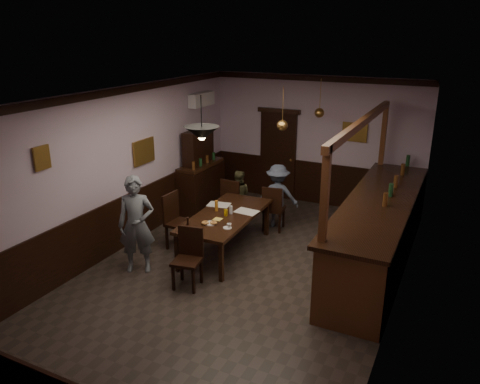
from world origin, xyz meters
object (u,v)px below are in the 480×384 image
Objects in this scene: bar_counter at (378,231)px; pendant_brass_far at (319,113)px; chair_side at (176,218)px; pendant_brass_mid at (282,125)px; chair_far_right at (273,207)px; person_seated_left at (238,195)px; soda_can at (226,213)px; pendant_iron at (202,133)px; person_standing at (136,225)px; sideboard at (201,178)px; dining_table at (225,218)px; person_seated_right at (278,196)px; chair_near at (189,255)px; coffee_cup at (229,226)px; chair_far_left at (233,199)px.

pendant_brass_far is (-1.69, 1.77, 1.65)m from bar_counter.
chair_side is 2.62m from pendant_brass_mid.
chair_far_right is at bearing 165.74° from bar_counter.
person_seated_left is 9.22× the size of soda_can.
chair_far_right is at bearing -38.72° from chair_side.
pendant_brass_mid is at bearing 67.46° from pendant_iron.
person_standing is 3.12m from sideboard.
dining_table is at bearing 91.80° from pendant_iron.
pendant_iron is (-0.38, -2.36, 1.73)m from person_seated_right.
dining_table is 18.59× the size of soda_can.
chair_far_right is at bearing 126.90° from pendant_brass_mid.
person_seated_right reaches higher than chair_near.
chair_near is 0.88× the size of person_seated_left.
bar_counter is at bearing 27.39° from coffee_cup.
sideboard is (-1.10, 0.53, 0.19)m from chair_far_left.
person_seated_left is 1.37× the size of pendant_brass_far.
person_seated_right is 1.66× the size of pendant_brass_mid.
dining_table is 3.17× the size of pendant_iron.
pendant_brass_far is at bearing 15.81° from sideboard.
chair_far_left is 2.63m from chair_near.
chair_far_left is 2.00m from coffee_cup.
pendant_brass_far is (0.52, 0.93, 1.63)m from person_seated_right.
pendant_brass_far is at bearing 133.79° from bar_counter.
dining_table is at bearing 81.41° from chair_near.
pendant_brass_mid reaches higher than coffee_cup.
pendant_brass_far is at bearing 77.61° from coffee_cup.
person_standing is 21.14× the size of coffee_cup.
person_seated_right is (0.89, 0.31, 0.12)m from chair_far_left.
chair_side is at bearing -146.32° from pendant_brass_mid.
chair_far_right is 1.20× the size of pendant_brass_mid.
pendant_brass_mid reaches higher than bar_counter.
pendant_brass_mid is at bearing 163.80° from chair_far_left.
chair_far_left is at bearing 112.13° from soda_can.
bar_counter reaches higher than chair_far_right.
pendant_iron reaches higher than bar_counter.
bar_counter is at bearing 157.80° from chair_far_right.
person_seated_left is (0.51, 2.82, -0.29)m from person_standing.
coffee_cup is 0.10× the size of pendant_brass_far.
dining_table is 2.75× the size of pendant_brass_mid.
person_seated_right is at bearing 163.01° from person_seated_left.
chair_far_left is 2.82m from pendant_iron.
coffee_cup is 0.67× the size of soda_can.
chair_far_right is 1.84m from coffee_cup.
chair_far_left is 12.56× the size of coffee_cup.
person_standing is at bearing -117.11° from pendant_brass_far.
dining_table is 2.75× the size of pendant_brass_far.
sideboard reaches higher than coffee_cup.
dining_table is 1.62m from person_seated_left.
chair_far_right is 0.53× the size of sideboard.
chair_far_right is 8.07× the size of soda_can.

